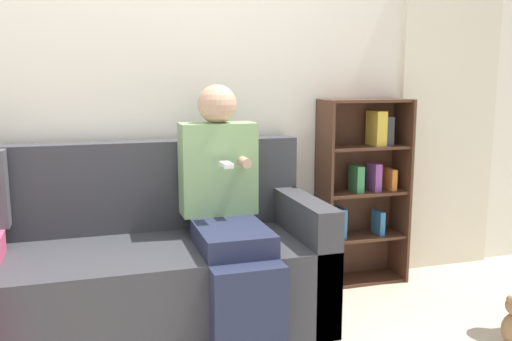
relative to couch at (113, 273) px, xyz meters
name	(u,v)px	position (x,y,z in m)	size (l,w,h in m)	color
back_wall	(148,86)	(0.26, 0.44, 0.96)	(10.00, 0.06, 2.55)	silver
curtain_panel	(448,119)	(2.28, 0.39, 0.72)	(0.74, 0.04, 2.08)	beige
couch	(113,273)	(0.00, 0.00, 0.00)	(2.19, 0.81, 0.97)	#38383D
adult_seated	(227,204)	(0.59, -0.11, 0.35)	(0.41, 0.77, 1.29)	#232842
bookshelf	(362,186)	(1.59, 0.30, 0.31)	(0.57, 0.25, 1.19)	#4C2D1E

